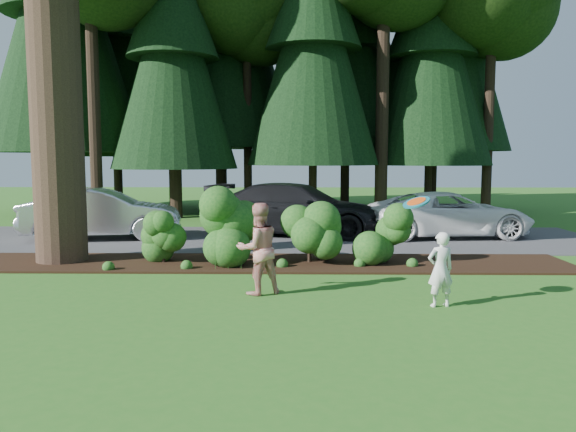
% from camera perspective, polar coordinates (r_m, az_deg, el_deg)
% --- Properties ---
extents(ground, '(80.00, 80.00, 0.00)m').
position_cam_1_polar(ground, '(10.81, -6.04, -8.09)').
color(ground, '#2A661D').
rests_on(ground, ground).
extents(mulch_bed, '(16.00, 2.50, 0.05)m').
position_cam_1_polar(mulch_bed, '(13.96, -4.43, -4.77)').
color(mulch_bed, black).
rests_on(mulch_bed, ground).
extents(driveway, '(22.00, 6.00, 0.03)m').
position_cam_1_polar(driveway, '(18.14, -3.19, -2.32)').
color(driveway, '#38383A').
rests_on(driveway, ground).
extents(shrub_row, '(6.53, 1.60, 1.61)m').
position_cam_1_polar(shrub_row, '(13.68, -1.29, -1.65)').
color(shrub_row, '#154515').
rests_on(shrub_row, ground).
extents(lily_cluster, '(0.69, 0.09, 0.57)m').
position_cam_1_polar(lily_cluster, '(13.08, -6.10, -3.42)').
color(lily_cluster, '#154515').
rests_on(lily_cluster, ground).
extents(tree_wall, '(25.66, 12.15, 17.09)m').
position_cam_1_polar(tree_wall, '(27.68, -1.36, 20.33)').
color(tree_wall, black).
rests_on(tree_wall, ground).
extents(car_silver_wagon, '(5.10, 2.49, 1.61)m').
position_cam_1_polar(car_silver_wagon, '(18.89, -18.34, 0.22)').
color(car_silver_wagon, silver).
rests_on(car_silver_wagon, driveway).
extents(car_white_suv, '(5.51, 2.91, 1.48)m').
position_cam_1_polar(car_white_suv, '(19.18, 16.06, 0.17)').
color(car_white_suv, white).
rests_on(car_white_suv, driveway).
extents(car_dark_suv, '(6.38, 3.74, 1.74)m').
position_cam_1_polar(car_dark_suv, '(18.87, 1.01, 0.71)').
color(car_dark_suv, black).
rests_on(car_dark_suv, driveway).
extents(child, '(0.55, 0.43, 1.33)m').
position_cam_1_polar(child, '(10.23, 15.23, -5.25)').
color(child, silver).
rests_on(child, ground).
extents(adult, '(1.06, 0.97, 1.76)m').
position_cam_1_polar(adult, '(10.75, -3.04, -3.34)').
color(adult, '#B52018').
rests_on(adult, ground).
extents(frisbee, '(0.48, 0.46, 0.26)m').
position_cam_1_polar(frisbee, '(9.79, 12.91, 1.38)').
color(frisbee, '#16667A').
rests_on(frisbee, ground).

